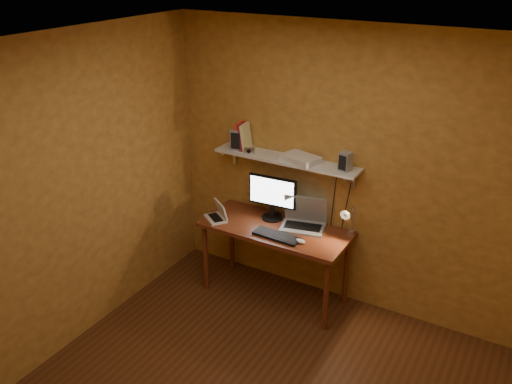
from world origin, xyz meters
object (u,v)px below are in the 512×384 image
Objects in this scene: desk_lamp at (348,218)px; speaker_right at (346,162)px; shelf_camera at (249,151)px; keyboard at (277,236)px; netbook at (218,214)px; wall_shelf at (286,160)px; router at (300,159)px; desk at (275,235)px; laptop at (304,219)px; mouse at (300,241)px; speaker_left at (238,139)px; monitor at (272,195)px.

desk_lamp is 0.51m from speaker_right.
shelf_camera reaches higher than desk_lamp.
netbook is at bearing -179.85° from keyboard.
wall_shelf is at bearing 174.12° from desk_lamp.
speaker_right is 0.43m from router.
netbook is at bearing -150.18° from wall_shelf.
desk is at bearing -169.19° from desk_lamp.
desk_lamp is (0.44, -0.03, 0.13)m from laptop.
netbook is 0.89m from mouse.
desk_lamp is 2.27× the size of speaker_right.
speaker_left reaches higher than wall_shelf.
desk is 0.58m from netbook.
shelf_camera is 0.50m from router.
desk is 14.72× the size of mouse.
desk_lamp reaches higher than keyboard.
mouse is 0.80m from speaker_right.
speaker_right reaches higher than desk_lamp.
desk is 0.83m from shelf_camera.
monitor is 5.02× the size of mouse.
wall_shelf is at bearing 18.70° from monitor.
wall_shelf reaches higher than keyboard.
mouse is (0.88, -0.02, -0.03)m from netbook.
wall_shelf is at bearing 156.72° from laptop.
laptop is 4.42× the size of shelf_camera.
desk is 3.73× the size of desk_lamp.
keyboard is 0.23m from mouse.
laptop reaches higher than netbook.
netbook is 1.73× the size of speaker_right.
speaker_right is at bearing -9.71° from speaker_left.
router is (0.66, 0.01, -0.07)m from speaker_left.
laptop is 0.81m from shelf_camera.
desk_lamp reaches higher than mouse.
router is at bearing 6.49° from shelf_camera.
desk is 7.00× the size of speaker_left.
wall_shelf is 7.00× the size of speaker_left.
speaker_left reaches higher than mouse.
wall_shelf is 0.39m from monitor.
router is (-0.18, 0.33, 0.63)m from mouse.
speaker_right is at bearing -1.38° from monitor.
shelf_camera reaches higher than laptop.
desk is 3.09× the size of laptop.
speaker_left is at bearing -179.34° from router.
speaker_left is at bearing 164.81° from laptop.
monitor reaches higher than netbook.
keyboard is at bearing -97.51° from router.
keyboard is (0.10, -0.35, -0.60)m from wall_shelf.
desk is at bearing -90.00° from wall_shelf.
speaker_right is (0.24, 0.33, 0.69)m from mouse.
laptop is 0.33m from mouse.
shelf_camera is (-0.93, -0.05, -0.05)m from speaker_right.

